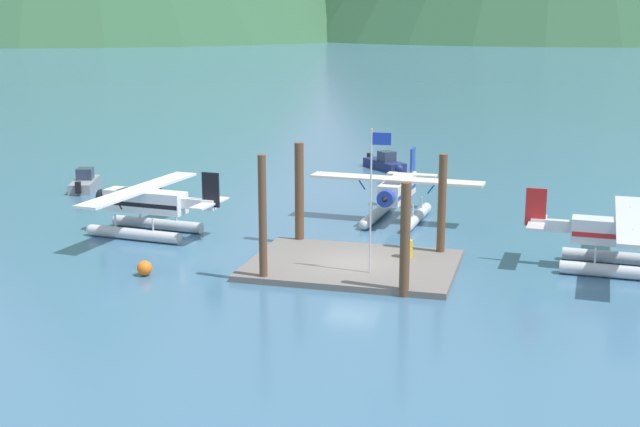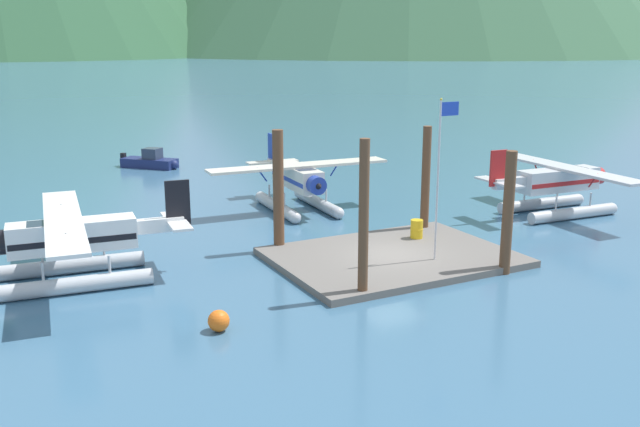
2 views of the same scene
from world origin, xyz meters
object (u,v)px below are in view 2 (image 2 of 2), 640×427
object	(u,v)px
mooring_buoy	(219,321)
boat_navy_open_north	(151,161)
seaplane_silver_stbd_fwd	(558,186)
seaplane_white_port_fwd	(73,245)
flagpole	(441,162)
fuel_drum	(417,229)
seaplane_cream_bow_centre	(297,183)

from	to	relation	value
mooring_buoy	boat_navy_open_north	size ratio (longest dim) A/B	0.18
mooring_buoy	seaplane_silver_stbd_fwd	world-z (taller)	seaplane_silver_stbd_fwd
mooring_buoy	seaplane_white_port_fwd	world-z (taller)	seaplane_white_port_fwd
mooring_buoy	seaplane_silver_stbd_fwd	size ratio (longest dim) A/B	0.07
mooring_buoy	seaplane_silver_stbd_fwd	xyz separation A→B (m)	(22.00, 6.67, 1.21)
flagpole	mooring_buoy	distance (m)	11.59
seaplane_silver_stbd_fwd	boat_navy_open_north	world-z (taller)	seaplane_silver_stbd_fwd
boat_navy_open_north	mooring_buoy	bearing A→B (deg)	-100.18
seaplane_white_port_fwd	mooring_buoy	bearing A→B (deg)	-64.15
mooring_buoy	seaplane_white_port_fwd	bearing A→B (deg)	115.85
flagpole	boat_navy_open_north	size ratio (longest dim) A/B	1.67
flagpole	fuel_drum	size ratio (longest dim) A/B	7.74
flagpole	boat_navy_open_north	xyz separation A→B (m)	(-4.94, 29.13, -3.99)
seaplane_cream_bow_centre	seaplane_white_port_fwd	bearing A→B (deg)	-152.15
fuel_drum	seaplane_silver_stbd_fwd	size ratio (longest dim) A/B	0.08
flagpole	fuel_drum	distance (m)	4.97
seaplane_cream_bow_centre	seaplane_white_port_fwd	distance (m)	14.83
fuel_drum	mooring_buoy	xyz separation A→B (m)	(-11.69, -5.40, -0.38)
fuel_drum	seaplane_white_port_fwd	distance (m)	15.29
seaplane_silver_stbd_fwd	seaplane_white_port_fwd	xyz separation A→B (m)	(-25.48, 0.49, 0.00)
flagpole	seaplane_white_port_fwd	xyz separation A→B (m)	(-14.05, 4.86, -2.90)
flagpole	seaplane_silver_stbd_fwd	world-z (taller)	flagpole
flagpole	boat_navy_open_north	bearing A→B (deg)	99.62
fuel_drum	seaplane_cream_bow_centre	bearing A→B (deg)	103.30
seaplane_cream_bow_centre	seaplane_white_port_fwd	world-z (taller)	same
seaplane_white_port_fwd	boat_navy_open_north	distance (m)	25.95
seaplane_white_port_fwd	flagpole	bearing A→B (deg)	-19.06
flagpole	seaplane_white_port_fwd	distance (m)	15.15
seaplane_silver_stbd_fwd	boat_navy_open_north	xyz separation A→B (m)	(-16.36, 24.76, -1.09)
flagpole	boat_navy_open_north	distance (m)	29.81
fuel_drum	seaplane_silver_stbd_fwd	bearing A→B (deg)	7.07
seaplane_silver_stbd_fwd	seaplane_white_port_fwd	world-z (taller)	same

